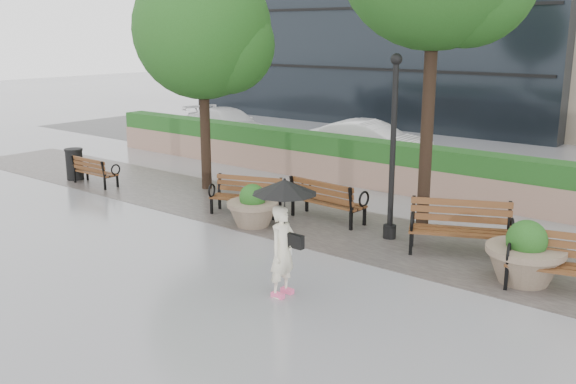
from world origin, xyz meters
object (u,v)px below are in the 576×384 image
Objects in this scene: planter_right at (525,259)px; lamppost at (392,160)px; bench_2 at (328,209)px; car_left at (228,125)px; car_right at (369,142)px; trash_bin at (75,165)px; bench_1 at (246,204)px; pedestrian at (284,226)px; bench_0 at (95,177)px; planter_left at (253,210)px; bench_3 at (460,239)px; bench_4 at (563,276)px.

lamppost reaches higher than planter_right.
bench_2 is at bearing 169.07° from planter_right.
car_left is 6.96m from car_right.
bench_1 is at bearing 3.67° from trash_bin.
pedestrian is (-2.98, -3.10, 0.77)m from planter_right.
bench_1 is at bearing 27.36° from bench_2.
lamppost reaches higher than bench_0.
car_left reaches higher than trash_bin.
planter_left is (6.28, -0.13, 0.14)m from bench_0.
bench_3 is at bearing -107.27° from car_left.
pedestrian is at bearing 119.58° from bench_2.
lamppost is 3.85m from pedestrian.
bench_4 is 0.70m from planter_right.
bench_3 is 15.13m from car_left.
bench_4 is 14.12m from trash_bin.
planter_right is (6.06, 0.46, 0.06)m from planter_left.
lamppost is 0.91× the size of car_right.
bench_3 is (3.43, -0.26, 0.02)m from bench_2.
trash_bin is (-8.47, -1.24, 0.15)m from bench_2.
planter_left is 8.22m from car_right.
lamppost is (2.92, 1.17, 1.34)m from planter_left.
planter_left is 4.14m from pedestrian.
bench_3 is (10.80, 1.02, 0.07)m from bench_0.
lamppost is at bearing 153.91° from bench_4.
bench_1 is at bearing -171.27° from lamppost.
car_left reaches higher than bench_3.
bench_1 is at bearing 178.84° from planter_right.
lamppost is (3.69, 0.57, 1.46)m from bench_1.
bench_1 is 0.86× the size of bench_3.
planter_right is 13.44m from trash_bin.
bench_0 is 9.38m from lamppost.
bench_3 is 1.06× the size of bench_4.
trash_bin is at bearing 166.09° from bench_4.
bench_1 is 1.54× the size of planter_left.
car_left is at bearing 152.25° from planter_right.
planter_right reaches higher than trash_bin.
planter_right is at bearing -106.89° from car_left.
bench_3 is 9.37m from car_right.
car_left is 1.05× the size of car_right.
planter_right is 10.94m from car_right.
car_left is (-14.88, 7.83, 0.20)m from planter_right.
bench_0 is 1.31× the size of planter_left.
lamppost reaches higher than car_right.
car_right is (-1.09, 7.40, 0.44)m from bench_1.
pedestrian is (3.08, -2.64, 0.83)m from planter_left.
planter_right is at bearing -21.32° from bench_1.
planter_left is 3.42m from lamppost.
lamppost is 1.96× the size of pedestrian.
lamppost reaches higher than bench_2.
planter_left is 1.31× the size of trash_bin.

